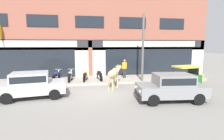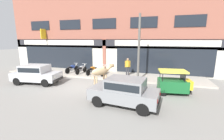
# 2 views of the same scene
# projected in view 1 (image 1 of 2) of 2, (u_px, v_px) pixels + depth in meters

# --- Properties ---
(ground_plane) EXTENTS (90.00, 90.00, 0.00)m
(ground_plane) POSITION_uv_depth(u_px,v_px,m) (96.00, 93.00, 10.78)
(ground_plane) COLOR gray
(sidewalk) EXTENTS (19.00, 3.16, 0.14)m
(sidewalk) POSITION_uv_depth(u_px,v_px,m) (92.00, 80.00, 14.44)
(sidewalk) COLOR #A8A093
(sidewalk) RESTS_ON ground
(shop_building) EXTENTS (23.00, 1.40, 8.24)m
(shop_building) POSITION_uv_depth(u_px,v_px,m) (90.00, 34.00, 15.67)
(shop_building) COLOR #8E5142
(shop_building) RESTS_ON ground
(cow) EXTENTS (1.42, 1.87, 1.61)m
(cow) POSITION_uv_depth(u_px,v_px,m) (114.00, 74.00, 11.85)
(cow) COLOR tan
(cow) RESTS_ON ground
(car_0) EXTENTS (3.74, 1.98, 1.46)m
(car_0) POSITION_uv_depth(u_px,v_px,m) (172.00, 86.00, 9.22)
(car_0) COLOR black
(car_0) RESTS_ON ground
(car_1) EXTENTS (3.75, 2.06, 1.46)m
(car_1) POSITION_uv_depth(u_px,v_px,m) (32.00, 84.00, 9.74)
(car_1) COLOR black
(car_1) RESTS_ON ground
(auto_rickshaw) EXTENTS (2.07, 1.38, 1.52)m
(auto_rickshaw) POSITION_uv_depth(u_px,v_px,m) (187.00, 78.00, 12.21)
(auto_rickshaw) COLOR black
(auto_rickshaw) RESTS_ON ground
(motorcycle_0) EXTENTS (0.63, 1.79, 0.88)m
(motorcycle_0) POSITION_uv_depth(u_px,v_px,m) (56.00, 76.00, 13.59)
(motorcycle_0) COLOR black
(motorcycle_0) RESTS_ON sidewalk
(motorcycle_1) EXTENTS (0.52, 1.81, 0.88)m
(motorcycle_1) POSITION_uv_depth(u_px,v_px,m) (70.00, 76.00, 13.71)
(motorcycle_1) COLOR black
(motorcycle_1) RESTS_ON sidewalk
(motorcycle_2) EXTENTS (0.62, 1.80, 0.88)m
(motorcycle_2) POSITION_uv_depth(u_px,v_px,m) (85.00, 76.00, 13.86)
(motorcycle_2) COLOR black
(motorcycle_2) RESTS_ON sidewalk
(motorcycle_3) EXTENTS (0.52, 1.81, 0.88)m
(motorcycle_3) POSITION_uv_depth(u_px,v_px,m) (99.00, 75.00, 14.17)
(motorcycle_3) COLOR black
(motorcycle_3) RESTS_ON sidewalk
(pedestrian) EXTENTS (0.46, 0.32, 1.60)m
(pedestrian) POSITION_uv_depth(u_px,v_px,m) (125.00, 67.00, 14.81)
(pedestrian) COLOR #2D2D33
(pedestrian) RESTS_ON sidewalk
(utility_pole) EXTENTS (0.18, 0.18, 5.19)m
(utility_pole) POSITION_uv_depth(u_px,v_px,m) (143.00, 48.00, 13.52)
(utility_pole) COLOR #595651
(utility_pole) RESTS_ON sidewalk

